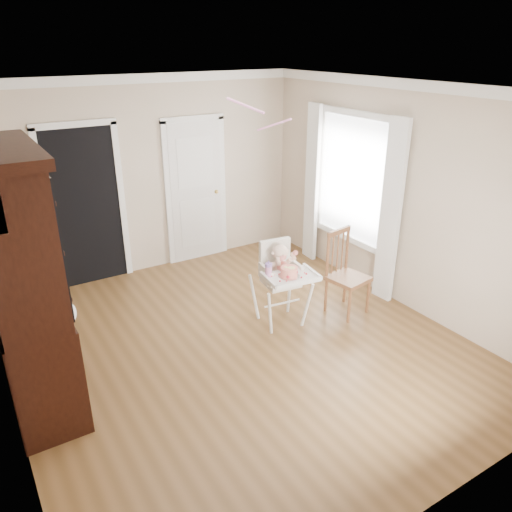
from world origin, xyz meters
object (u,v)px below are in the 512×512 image
sippy_cup (269,269)px  china_cabinet (23,287)px  dining_chair (346,275)px  cake (289,272)px  high_chair (281,274)px

sippy_cup → china_cabinet: (-2.41, 0.09, 0.39)m
china_cabinet → dining_chair: 3.55m
cake → sippy_cup: 0.23m
cake → high_chair: bearing=77.2°
dining_chair → high_chair: bearing=157.7°
cake → dining_chair: (0.88, 0.04, -0.28)m
cake → china_cabinet: 2.64m
china_cabinet → cake: bearing=-4.9°
high_chair → dining_chair: size_ratio=0.99×
sippy_cup → cake: bearing=-34.7°
sippy_cup → china_cabinet: bearing=177.8°
sippy_cup → dining_chair: dining_chair is taller
high_chair → sippy_cup: bearing=-149.9°
china_cabinet → dining_chair: china_cabinet is taller
dining_chair → cake: bearing=172.9°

